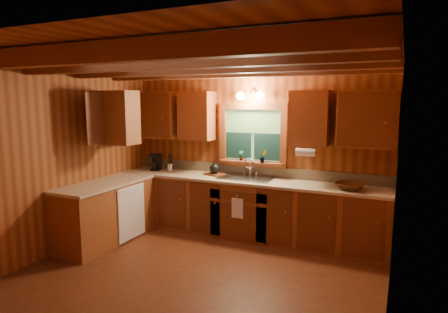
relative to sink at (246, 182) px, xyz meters
name	(u,v)px	position (x,y,z in m)	size (l,w,h in m)	color
room	(195,170)	(0.00, -1.60, 0.44)	(4.20, 4.20, 4.20)	#562915
ceiling_beams	(193,64)	(0.00, -1.60, 1.63)	(4.20, 2.54, 0.18)	brown
base_cabinets	(208,210)	(-0.49, -0.32, -0.43)	(4.20, 2.22, 0.86)	brown
countertop	(209,181)	(-0.48, -0.31, 0.02)	(4.20, 2.24, 0.04)	tan
backsplash	(253,171)	(0.00, 0.28, 0.12)	(4.20, 0.02, 0.16)	tan
dishwasher_panel	(132,212)	(-1.47, -0.92, -0.43)	(0.02, 0.60, 0.80)	white
upper_cabinets	(208,117)	(-0.56, -0.18, 0.98)	(4.19, 1.77, 0.78)	brown
window	(253,136)	(0.00, 0.26, 0.67)	(1.12, 0.08, 1.00)	brown
window_sill	(251,163)	(0.00, 0.22, 0.26)	(1.06, 0.14, 0.04)	brown
wall_sconce	(250,95)	(0.00, 0.14, 1.31)	(0.45, 0.21, 0.17)	black
paper_towel_roll	(306,152)	(0.92, -0.07, 0.51)	(0.11, 0.11, 0.27)	white
dish_towel	(237,208)	(0.00, -0.34, -0.34)	(0.18, 0.01, 0.30)	white
sink	(246,182)	(0.00, 0.00, 0.00)	(0.82, 0.48, 0.43)	silver
coffee_maker	(156,162)	(-1.68, 0.04, 0.18)	(0.16, 0.20, 0.28)	black
utensil_crock	(170,167)	(-1.41, 0.05, 0.12)	(0.11, 0.11, 0.30)	silver
cutting_board	(214,174)	(-0.57, 0.05, 0.06)	(0.30, 0.21, 0.03)	#5B2913
teakettle	(214,169)	(-0.57, 0.05, 0.15)	(0.16, 0.16, 0.20)	black
wicker_basket	(350,186)	(1.54, -0.09, 0.09)	(0.39, 0.39, 0.09)	#48230C
potted_plant_left	(241,155)	(-0.17, 0.21, 0.37)	(0.09, 0.06, 0.17)	#5B2913
potted_plant_right	(263,156)	(0.20, 0.18, 0.38)	(0.11, 0.09, 0.19)	#5B2913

